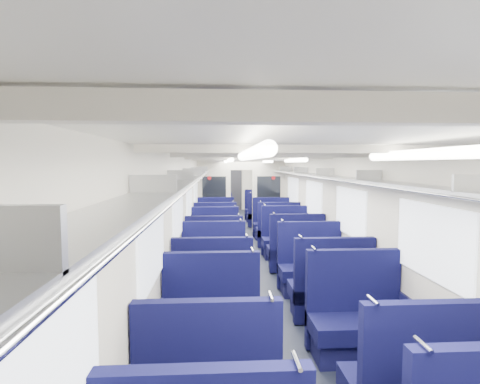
# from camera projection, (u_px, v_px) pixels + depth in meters

# --- Properties ---
(floor) EXTENTS (2.80, 18.00, 0.01)m
(floor) POSITION_uv_depth(u_px,v_px,m) (250.00, 256.00, 8.91)
(floor) COLOR black
(floor) RESTS_ON ground
(ceiling) EXTENTS (2.80, 18.00, 0.01)m
(ceiling) POSITION_uv_depth(u_px,v_px,m) (250.00, 157.00, 8.73)
(ceiling) COLOR silver
(ceiling) RESTS_ON wall_left
(wall_left) EXTENTS (0.02, 18.00, 2.35)m
(wall_left) POSITION_uv_depth(u_px,v_px,m) (191.00, 207.00, 8.74)
(wall_left) COLOR beige
(wall_left) RESTS_ON floor
(dado_left) EXTENTS (0.03, 17.90, 0.70)m
(dado_left) POSITION_uv_depth(u_px,v_px,m) (192.00, 242.00, 8.80)
(dado_left) COLOR black
(dado_left) RESTS_ON floor
(wall_right) EXTENTS (0.02, 18.00, 2.35)m
(wall_right) POSITION_uv_depth(u_px,v_px,m) (308.00, 207.00, 8.90)
(wall_right) COLOR beige
(wall_right) RESTS_ON floor
(dado_right) EXTENTS (0.03, 17.90, 0.70)m
(dado_right) POSITION_uv_depth(u_px,v_px,m) (307.00, 240.00, 8.97)
(dado_right) COLOR black
(dado_right) RESTS_ON floor
(wall_far) EXTENTS (2.80, 0.02, 2.35)m
(wall_far) POSITION_uv_depth(u_px,v_px,m) (234.00, 185.00, 17.78)
(wall_far) COLOR beige
(wall_far) RESTS_ON floor
(luggage_rack_left) EXTENTS (0.36, 17.40, 0.18)m
(luggage_rack_left) POSITION_uv_depth(u_px,v_px,m) (198.00, 173.00, 8.69)
(luggage_rack_left) COLOR #B2B5BA
(luggage_rack_left) RESTS_ON wall_left
(luggage_rack_right) EXTENTS (0.36, 17.40, 0.18)m
(luggage_rack_right) POSITION_uv_depth(u_px,v_px,m) (300.00, 173.00, 8.83)
(luggage_rack_right) COLOR #B2B5BA
(luggage_rack_right) RESTS_ON wall_right
(windows) EXTENTS (2.78, 15.60, 0.75)m
(windows) POSITION_uv_depth(u_px,v_px,m) (251.00, 198.00, 8.35)
(windows) COLOR white
(windows) RESTS_ON wall_left
(ceiling_fittings) EXTENTS (2.70, 16.06, 0.11)m
(ceiling_fittings) POSITION_uv_depth(u_px,v_px,m) (251.00, 160.00, 8.48)
(ceiling_fittings) COLOR beige
(ceiling_fittings) RESTS_ON ceiling
(end_door) EXTENTS (0.75, 0.06, 2.00)m
(end_door) POSITION_uv_depth(u_px,v_px,m) (234.00, 189.00, 17.73)
(end_door) COLOR black
(end_door) RESTS_ON floor
(bulkhead) EXTENTS (2.80, 0.10, 2.35)m
(bulkhead) POSITION_uv_depth(u_px,v_px,m) (241.00, 194.00, 11.93)
(bulkhead) COLOR beige
(bulkhead) RESTS_ON floor
(seat_6) EXTENTS (1.11, 0.61, 1.23)m
(seat_6) POSITION_uv_depth(u_px,v_px,m) (211.00, 328.00, 4.12)
(seat_6) COLOR #0C0D3B
(seat_6) RESTS_ON floor
(seat_7) EXTENTS (1.11, 0.61, 1.23)m
(seat_7) POSITION_uv_depth(u_px,v_px,m) (357.00, 323.00, 4.24)
(seat_7) COLOR #0C0D3B
(seat_7) RESTS_ON floor
(seat_8) EXTENTS (1.11, 0.61, 1.23)m
(seat_8) POSITION_uv_depth(u_px,v_px,m) (213.00, 293.00, 5.25)
(seat_8) COLOR #0C0D3B
(seat_8) RESTS_ON floor
(seat_9) EXTENTS (1.11, 0.61, 1.23)m
(seat_9) POSITION_uv_depth(u_px,v_px,m) (330.00, 293.00, 5.24)
(seat_9) COLOR #0C0D3B
(seat_9) RESTS_ON floor
(seat_10) EXTENTS (1.11, 0.61, 1.23)m
(seat_10) POSITION_uv_depth(u_px,v_px,m) (214.00, 270.00, 6.37)
(seat_10) COLOR #0C0D3B
(seat_10) RESTS_ON floor
(seat_11) EXTENTS (1.11, 0.61, 1.23)m
(seat_11) POSITION_uv_depth(u_px,v_px,m) (311.00, 270.00, 6.34)
(seat_11) COLOR #0C0D3B
(seat_11) RESTS_ON floor
(seat_12) EXTENTS (1.11, 0.61, 1.23)m
(seat_12) POSITION_uv_depth(u_px,v_px,m) (214.00, 256.00, 7.34)
(seat_12) COLOR #0C0D3B
(seat_12) RESTS_ON floor
(seat_13) EXTENTS (1.11, 0.61, 1.23)m
(seat_13) POSITION_uv_depth(u_px,v_px,m) (295.00, 253.00, 7.62)
(seat_13) COLOR #0C0D3B
(seat_13) RESTS_ON floor
(seat_14) EXTENTS (1.11, 0.61, 1.23)m
(seat_14) POSITION_uv_depth(u_px,v_px,m) (215.00, 243.00, 8.52)
(seat_14) COLOR #0C0D3B
(seat_14) RESTS_ON floor
(seat_15) EXTENTS (1.11, 0.61, 1.23)m
(seat_15) POSITION_uv_depth(u_px,v_px,m) (285.00, 241.00, 8.75)
(seat_15) COLOR #0C0D3B
(seat_15) RESTS_ON floor
(seat_16) EXTENTS (1.11, 0.61, 1.23)m
(seat_16) POSITION_uv_depth(u_px,v_px,m) (215.00, 233.00, 9.83)
(seat_16) COLOR #0C0D3B
(seat_16) RESTS_ON floor
(seat_17) EXTENTS (1.11, 0.61, 1.23)m
(seat_17) POSITION_uv_depth(u_px,v_px,m) (278.00, 232.00, 9.85)
(seat_17) COLOR #0C0D3B
(seat_17) RESTS_ON floor
(seat_18) EXTENTS (1.11, 0.61, 1.23)m
(seat_18) POSITION_uv_depth(u_px,v_px,m) (216.00, 225.00, 11.02)
(seat_18) COLOR #0C0D3B
(seat_18) RESTS_ON floor
(seat_19) EXTENTS (1.11, 0.61, 1.23)m
(seat_19) POSITION_uv_depth(u_px,v_px,m) (272.00, 226.00, 10.95)
(seat_19) COLOR #0C0D3B
(seat_19) RESTS_ON floor
(seat_20) EXTENTS (1.11, 0.61, 1.23)m
(seat_20) POSITION_uv_depth(u_px,v_px,m) (216.00, 216.00, 12.92)
(seat_20) COLOR #0C0D3B
(seat_20) RESTS_ON floor
(seat_21) EXTENTS (1.11, 0.61, 1.23)m
(seat_21) POSITION_uv_depth(u_px,v_px,m) (263.00, 216.00, 12.97)
(seat_21) COLOR #0C0D3B
(seat_21) RESTS_ON floor
(seat_22) EXTENTS (1.11, 0.61, 1.23)m
(seat_22) POSITION_uv_depth(u_px,v_px,m) (216.00, 212.00, 14.09)
(seat_22) COLOR #0C0D3B
(seat_22) RESTS_ON floor
(seat_23) EXTENTS (1.11, 0.61, 1.23)m
(seat_23) POSITION_uv_depth(u_px,v_px,m) (259.00, 211.00, 14.26)
(seat_23) COLOR #0C0D3B
(seat_23) RESTS_ON floor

